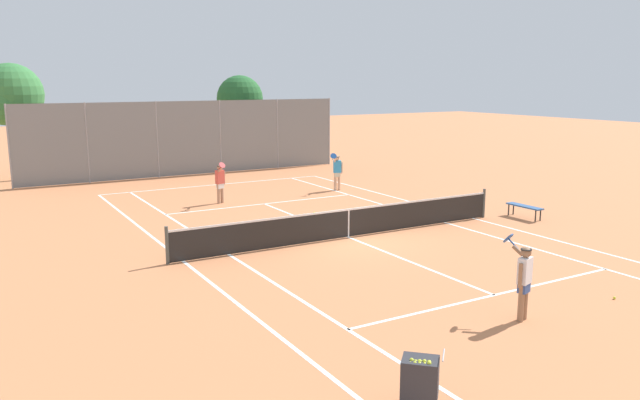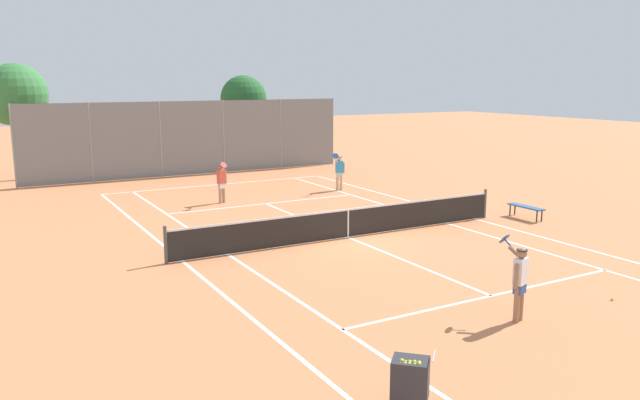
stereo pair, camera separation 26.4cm
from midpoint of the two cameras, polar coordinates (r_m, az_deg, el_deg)
The scene contains 16 objects.
ground_plane at distance 20.26m, azimuth 2.94°, elevation -3.43°, with size 120.00×120.00×0.00m, color #CC7A4C.
court_line_markings at distance 20.26m, azimuth 2.94°, elevation -3.42°, with size 11.10×23.90×0.01m.
tennis_net at distance 20.14m, azimuth 2.96°, elevation -2.03°, with size 12.00×0.10×1.07m.
ball_cart at distance 10.02m, azimuth 9.02°, elevation -15.85°, with size 0.77×0.77×0.96m.
player_near_side at distance 13.83m, azimuth 18.30°, elevation -6.87°, with size 0.49×0.86×1.77m.
player_far_left at distance 25.97m, azimuth -8.69°, elevation 1.74°, with size 0.52×0.85×1.77m.
player_far_right at distance 28.68m, azimuth 2.04°, elevation 2.72°, with size 0.85×0.68×1.77m.
loose_tennis_ball_0 at distance 16.15m, azimuth 25.59°, elevation -8.18°, with size 0.07×0.07×0.07m, color #D1DB33.
loose_tennis_ball_1 at distance 23.80m, azimuth -0.15°, elevation -1.16°, with size 0.07×0.07×0.07m, color #D1DB33.
loose_tennis_ball_2 at distance 24.87m, azimuth 4.95°, elevation -0.68°, with size 0.07×0.07×0.07m, color #D1DB33.
loose_tennis_ball_3 at distance 23.23m, azimuth 8.50°, elevation -1.59°, with size 0.07×0.07×0.07m, color #D1DB33.
loose_tennis_ball_4 at distance 21.78m, azimuth 6.17°, elevation -2.37°, with size 0.07×0.07×0.07m, color #D1DB33.
courtside_bench at distance 24.14m, azimuth 18.61°, elevation -0.66°, with size 0.36×1.50×0.47m.
back_fence at distance 34.01m, azimuth -11.32°, elevation 5.59°, with size 17.40×0.08×3.95m.
tree_behind_left at distance 34.81m, azimuth -25.98°, elevation 8.47°, with size 3.08×3.08×5.85m.
tree_behind_right at distance 37.82m, azimuth -6.68°, elevation 9.03°, with size 2.75×2.75×5.29m.
Camera 2 is at (-10.42, -16.63, 5.03)m, focal length 35.00 mm.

